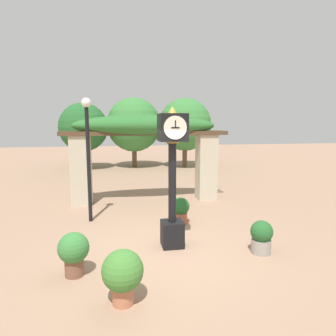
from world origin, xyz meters
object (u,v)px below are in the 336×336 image
at_px(potted_plant_far_right, 261,236).
at_px(lamp_post, 88,145).
at_px(potted_plant_far_left, 181,209).
at_px(pedestal_clock, 172,170).
at_px(potted_plant_near_right, 123,273).
at_px(potted_plant_near_left, 74,251).

distance_m(potted_plant_far_right, lamp_post, 4.81).
bearing_deg(potted_plant_far_left, potted_plant_far_right, -59.86).
relative_size(pedestal_clock, potted_plant_near_right, 3.61).
bearing_deg(potted_plant_far_left, potted_plant_near_left, -135.93).
xyz_separation_m(pedestal_clock, potted_plant_far_right, (1.72, -0.67, -1.31)).
xyz_separation_m(potted_plant_far_left, potted_plant_far_right, (1.21, -2.09, -0.03)).
bearing_deg(potted_plant_far_left, potted_plant_near_right, -115.94).
xyz_separation_m(pedestal_clock, potted_plant_near_left, (-1.92, -0.94, -1.22)).
relative_size(potted_plant_near_left, potted_plant_far_left, 1.10).
bearing_deg(potted_plant_far_left, lamp_post, 164.88).
xyz_separation_m(potted_plant_far_left, lamp_post, (-2.36, 0.64, 1.69)).
xyz_separation_m(pedestal_clock, lamp_post, (-1.85, 2.05, 0.41)).
height_order(pedestal_clock, potted_plant_near_right, pedestal_clock).
distance_m(potted_plant_near_right, lamp_post, 4.34).
height_order(potted_plant_near_left, lamp_post, lamp_post).
distance_m(potted_plant_far_left, potted_plant_far_right, 2.41).
xyz_separation_m(potted_plant_near_right, potted_plant_far_right, (2.83, 1.25, -0.12)).
distance_m(potted_plant_near_left, lamp_post, 3.40).
bearing_deg(pedestal_clock, lamp_post, 132.15).
bearing_deg(potted_plant_near_left, pedestal_clock, 26.07).
bearing_deg(potted_plant_far_right, potted_plant_near_left, -175.84).
bearing_deg(potted_plant_far_right, potted_plant_near_right, -156.22).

